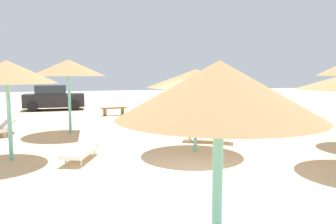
{
  "coord_description": "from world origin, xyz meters",
  "views": [
    {
      "loc": [
        -3.15,
        -8.03,
        2.56
      ],
      "look_at": [
        0.0,
        3.0,
        1.2
      ],
      "focal_mm": 35.51,
      "sensor_mm": 36.0,
      "label": 1
    }
  ],
  "objects_px": {
    "parasol_0": "(196,79)",
    "parasol_3": "(7,72)",
    "parasol_6": "(199,78)",
    "parked_car": "(54,98)",
    "lounger_0": "(209,134)",
    "parasol_5": "(68,68)",
    "lounger_3": "(82,148)",
    "bench_1": "(114,110)",
    "bench_0": "(225,106)",
    "parasol_7": "(219,91)"
  },
  "relations": [
    {
      "from": "parasol_0",
      "to": "parasol_3",
      "type": "relative_size",
      "value": 1.08
    },
    {
      "from": "parasol_6",
      "to": "parked_car",
      "type": "bearing_deg",
      "value": 123.43
    },
    {
      "from": "parasol_0",
      "to": "lounger_0",
      "type": "xyz_separation_m",
      "value": [
        1.04,
        1.27,
        -2.06
      ]
    },
    {
      "from": "parasol_0",
      "to": "parasol_5",
      "type": "relative_size",
      "value": 1.02
    },
    {
      "from": "parasol_0",
      "to": "parked_car",
      "type": "height_order",
      "value": "parasol_0"
    },
    {
      "from": "parasol_3",
      "to": "parasol_6",
      "type": "height_order",
      "value": "parasol_3"
    },
    {
      "from": "lounger_0",
      "to": "lounger_3",
      "type": "distance_m",
      "value": 4.77
    },
    {
      "from": "parasol_6",
      "to": "parked_car",
      "type": "relative_size",
      "value": 0.68
    },
    {
      "from": "lounger_3",
      "to": "parked_car",
      "type": "xyz_separation_m",
      "value": [
        -1.54,
        14.26,
        0.5
      ]
    },
    {
      "from": "parasol_6",
      "to": "bench_1",
      "type": "height_order",
      "value": "parasol_6"
    },
    {
      "from": "parasol_3",
      "to": "lounger_0",
      "type": "relative_size",
      "value": 1.49
    },
    {
      "from": "parasol_0",
      "to": "parasol_5",
      "type": "bearing_deg",
      "value": 130.75
    },
    {
      "from": "parasol_5",
      "to": "parasol_6",
      "type": "distance_m",
      "value": 5.66
    },
    {
      "from": "lounger_0",
      "to": "bench_0",
      "type": "distance_m",
      "value": 10.09
    },
    {
      "from": "parked_car",
      "to": "parasol_5",
      "type": "bearing_deg",
      "value": -83.13
    },
    {
      "from": "parasol_0",
      "to": "bench_0",
      "type": "height_order",
      "value": "parasol_0"
    },
    {
      "from": "parasol_3",
      "to": "parasol_7",
      "type": "bearing_deg",
      "value": -64.59
    },
    {
      "from": "bench_1",
      "to": "parked_car",
      "type": "relative_size",
      "value": 0.38
    },
    {
      "from": "parasol_5",
      "to": "parasol_0",
      "type": "bearing_deg",
      "value": -49.25
    },
    {
      "from": "parasol_7",
      "to": "lounger_3",
      "type": "distance_m",
      "value": 7.07
    },
    {
      "from": "bench_0",
      "to": "parked_car",
      "type": "xyz_separation_m",
      "value": [
        -11.01,
        4.18,
        0.48
      ]
    },
    {
      "from": "parasol_5",
      "to": "lounger_0",
      "type": "relative_size",
      "value": 1.59
    },
    {
      "from": "parasol_6",
      "to": "parasol_7",
      "type": "bearing_deg",
      "value": -110.18
    },
    {
      "from": "parasol_3",
      "to": "parked_car",
      "type": "height_order",
      "value": "parasol_3"
    },
    {
      "from": "parasol_5",
      "to": "lounger_3",
      "type": "bearing_deg",
      "value": -85.31
    },
    {
      "from": "parasol_7",
      "to": "bench_0",
      "type": "height_order",
      "value": "parasol_7"
    },
    {
      "from": "parasol_0",
      "to": "parasol_7",
      "type": "xyz_separation_m",
      "value": [
        -2.22,
        -6.6,
        -0.02
      ]
    },
    {
      "from": "parasol_5",
      "to": "lounger_3",
      "type": "relative_size",
      "value": 1.59
    },
    {
      "from": "parasol_7",
      "to": "parasol_5",
      "type": "bearing_deg",
      "value": 98.75
    },
    {
      "from": "parasol_5",
      "to": "lounger_0",
      "type": "xyz_separation_m",
      "value": [
        4.98,
        -3.3,
        -2.44
      ]
    },
    {
      "from": "lounger_0",
      "to": "lounger_3",
      "type": "xyz_separation_m",
      "value": [
        -4.6,
        -1.24,
        0.01
      ]
    },
    {
      "from": "parasol_3",
      "to": "parasol_6",
      "type": "distance_m",
      "value": 8.08
    },
    {
      "from": "parasol_0",
      "to": "lounger_3",
      "type": "xyz_separation_m",
      "value": [
        -3.57,
        0.04,
        -2.05
      ]
    },
    {
      "from": "parasol_0",
      "to": "parked_car",
      "type": "bearing_deg",
      "value": 109.68
    },
    {
      "from": "parasol_6",
      "to": "lounger_0",
      "type": "xyz_separation_m",
      "value": [
        -0.64,
        -2.74,
        -2.01
      ]
    },
    {
      "from": "parasol_0",
      "to": "parasol_5",
      "type": "xyz_separation_m",
      "value": [
        -3.94,
        4.58,
        0.39
      ]
    },
    {
      "from": "parasol_5",
      "to": "lounger_3",
      "type": "xyz_separation_m",
      "value": [
        0.37,
        -4.54,
        -2.44
      ]
    },
    {
      "from": "parasol_3",
      "to": "parasol_7",
      "type": "xyz_separation_m",
      "value": [
        3.36,
        -7.08,
        -0.22
      ]
    },
    {
      "from": "parasol_0",
      "to": "bench_1",
      "type": "bearing_deg",
      "value": 98.24
    },
    {
      "from": "parasol_5",
      "to": "parasol_7",
      "type": "bearing_deg",
      "value": -81.25
    },
    {
      "from": "parasol_6",
      "to": "lounger_3",
      "type": "bearing_deg",
      "value": -142.84
    },
    {
      "from": "parasol_7",
      "to": "parked_car",
      "type": "height_order",
      "value": "parasol_7"
    },
    {
      "from": "lounger_3",
      "to": "parked_car",
      "type": "relative_size",
      "value": 0.49
    },
    {
      "from": "lounger_0",
      "to": "parked_car",
      "type": "xyz_separation_m",
      "value": [
        -6.15,
        13.02,
        0.5
      ]
    },
    {
      "from": "parasol_7",
      "to": "parasol_0",
      "type": "bearing_deg",
      "value": 71.39
    },
    {
      "from": "parasol_0",
      "to": "parasol_3",
      "type": "distance_m",
      "value": 5.61
    },
    {
      "from": "parasol_0",
      "to": "bench_0",
      "type": "relative_size",
      "value": 2.07
    },
    {
      "from": "parasol_6",
      "to": "bench_1",
      "type": "bearing_deg",
      "value": 117.32
    },
    {
      "from": "bench_0",
      "to": "parked_car",
      "type": "distance_m",
      "value": 11.79
    },
    {
      "from": "lounger_0",
      "to": "lounger_3",
      "type": "bearing_deg",
      "value": -164.96
    }
  ]
}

